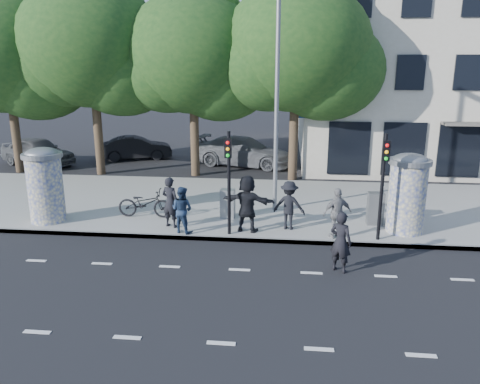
# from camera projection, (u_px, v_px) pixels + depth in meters

# --- Properties ---
(ground) EXTENTS (120.00, 120.00, 0.00)m
(ground) POSITION_uv_depth(u_px,v_px,m) (234.00, 293.00, 11.76)
(ground) COLOR black
(ground) RESTS_ON ground
(sidewalk) EXTENTS (40.00, 8.00, 0.15)m
(sidewalk) POSITION_uv_depth(u_px,v_px,m) (255.00, 205.00, 18.93)
(sidewalk) COLOR gray
(sidewalk) RESTS_ON ground
(curb) EXTENTS (40.00, 0.10, 0.16)m
(curb) POSITION_uv_depth(u_px,v_px,m) (247.00, 240.00, 15.14)
(curb) COLOR slate
(curb) RESTS_ON ground
(lane_dash_near) EXTENTS (32.00, 0.12, 0.01)m
(lane_dash_near) POSITION_uv_depth(u_px,v_px,m) (221.00, 343.00, 9.65)
(lane_dash_near) COLOR silver
(lane_dash_near) RESTS_ON ground
(lane_dash_far) EXTENTS (32.00, 0.12, 0.01)m
(lane_dash_far) POSITION_uv_depth(u_px,v_px,m) (240.00, 270.00, 13.10)
(lane_dash_far) COLOR silver
(lane_dash_far) RESTS_ON ground
(ad_column_left) EXTENTS (1.36, 1.36, 2.65)m
(ad_column_left) POSITION_uv_depth(u_px,v_px,m) (45.00, 183.00, 16.40)
(ad_column_left) COLOR beige
(ad_column_left) RESTS_ON sidewalk
(ad_column_right) EXTENTS (1.36, 1.36, 2.65)m
(ad_column_right) POSITION_uv_depth(u_px,v_px,m) (407.00, 191.00, 15.34)
(ad_column_right) COLOR beige
(ad_column_right) RESTS_ON sidewalk
(traffic_pole_near) EXTENTS (0.22, 0.31, 3.40)m
(traffic_pole_near) POSITION_uv_depth(u_px,v_px,m) (229.00, 173.00, 14.87)
(traffic_pole_near) COLOR black
(traffic_pole_near) RESTS_ON sidewalk
(traffic_pole_far) EXTENTS (0.22, 0.31, 3.40)m
(traffic_pole_far) POSITION_uv_depth(u_px,v_px,m) (383.00, 176.00, 14.38)
(traffic_pole_far) COLOR black
(traffic_pole_far) RESTS_ON sidewalk
(street_lamp) EXTENTS (0.25, 0.93, 8.00)m
(street_lamp) POSITION_uv_depth(u_px,v_px,m) (277.00, 87.00, 16.78)
(street_lamp) COLOR slate
(street_lamp) RESTS_ON sidewalk
(tree_far_left) EXTENTS (7.20, 7.20, 9.26)m
(tree_far_left) POSITION_uv_depth(u_px,v_px,m) (5.00, 51.00, 23.43)
(tree_far_left) COLOR #38281C
(tree_far_left) RESTS_ON ground
(tree_mid_left) EXTENTS (7.20, 7.20, 9.57)m
(tree_mid_left) POSITION_uv_depth(u_px,v_px,m) (91.00, 45.00, 22.89)
(tree_mid_left) COLOR #38281C
(tree_mid_left) RESTS_ON ground
(tree_near_left) EXTENTS (6.80, 6.80, 8.97)m
(tree_near_left) POSITION_uv_depth(u_px,v_px,m) (192.00, 54.00, 22.69)
(tree_near_left) COLOR #38281C
(tree_near_left) RESTS_ON ground
(tree_center) EXTENTS (7.00, 7.00, 9.30)m
(tree_center) POSITION_uv_depth(u_px,v_px,m) (296.00, 48.00, 21.74)
(tree_center) COLOR #38281C
(tree_center) RESTS_ON ground
(building) EXTENTS (20.30, 15.85, 12.00)m
(building) POSITION_uv_depth(u_px,v_px,m) (470.00, 57.00, 28.14)
(building) COLOR #B8B09A
(building) RESTS_ON ground
(ped_a) EXTENTS (0.83, 0.54, 1.69)m
(ped_a) POSITION_uv_depth(u_px,v_px,m) (39.00, 197.00, 16.66)
(ped_a) COLOR black
(ped_a) RESTS_ON sidewalk
(ped_b) EXTENTS (0.75, 0.62, 1.76)m
(ped_b) POSITION_uv_depth(u_px,v_px,m) (170.00, 202.00, 15.93)
(ped_b) COLOR black
(ped_b) RESTS_ON sidewalk
(ped_c) EXTENTS (0.92, 0.83, 1.57)m
(ped_c) POSITION_uv_depth(u_px,v_px,m) (182.00, 210.00, 15.42)
(ped_c) COLOR #1D2E4A
(ped_c) RESTS_ON sidewalk
(ped_d) EXTENTS (1.17, 0.81, 1.66)m
(ped_d) POSITION_uv_depth(u_px,v_px,m) (289.00, 205.00, 15.74)
(ped_d) COLOR black
(ped_d) RESTS_ON sidewalk
(ped_e) EXTENTS (1.10, 0.84, 1.65)m
(ped_e) POSITION_uv_depth(u_px,v_px,m) (337.00, 213.00, 14.90)
(ped_e) COLOR gray
(ped_e) RESTS_ON sidewalk
(ped_f) EXTENTS (1.87, 0.98, 1.92)m
(ped_f) POSITION_uv_depth(u_px,v_px,m) (247.00, 204.00, 15.48)
(ped_f) COLOR black
(ped_f) RESTS_ON sidewalk
(man_road) EXTENTS (0.75, 0.69, 1.73)m
(man_road) POSITION_uv_depth(u_px,v_px,m) (341.00, 242.00, 12.81)
(man_road) COLOR black
(man_road) RESTS_ON ground
(bicycle) EXTENTS (0.71, 1.99, 1.04)m
(bicycle) POSITION_uv_depth(u_px,v_px,m) (145.00, 203.00, 17.04)
(bicycle) COLOR black
(bicycle) RESTS_ON sidewalk
(cabinet_left) EXTENTS (0.53, 0.40, 1.06)m
(cabinet_left) POSITION_uv_depth(u_px,v_px,m) (228.00, 204.00, 16.97)
(cabinet_left) COLOR gray
(cabinet_left) RESTS_ON sidewalk
(cabinet_right) EXTENTS (0.55, 0.40, 1.14)m
(cabinet_right) POSITION_uv_depth(u_px,v_px,m) (375.00, 209.00, 16.24)
(cabinet_right) COLOR slate
(cabinet_right) RESTS_ON sidewalk
(car_left) EXTENTS (3.64, 5.05, 1.60)m
(car_left) POSITION_uv_depth(u_px,v_px,m) (37.00, 151.00, 26.52)
(car_left) COLOR #4A4D51
(car_left) RESTS_ON ground
(car_mid) EXTENTS (2.74, 4.46, 1.39)m
(car_mid) POSITION_uv_depth(u_px,v_px,m) (136.00, 148.00, 28.23)
(car_mid) COLOR black
(car_mid) RESTS_ON ground
(car_right) EXTENTS (3.63, 5.99, 1.62)m
(car_right) POSITION_uv_depth(u_px,v_px,m) (243.00, 151.00, 26.42)
(car_right) COLOR slate
(car_right) RESTS_ON ground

